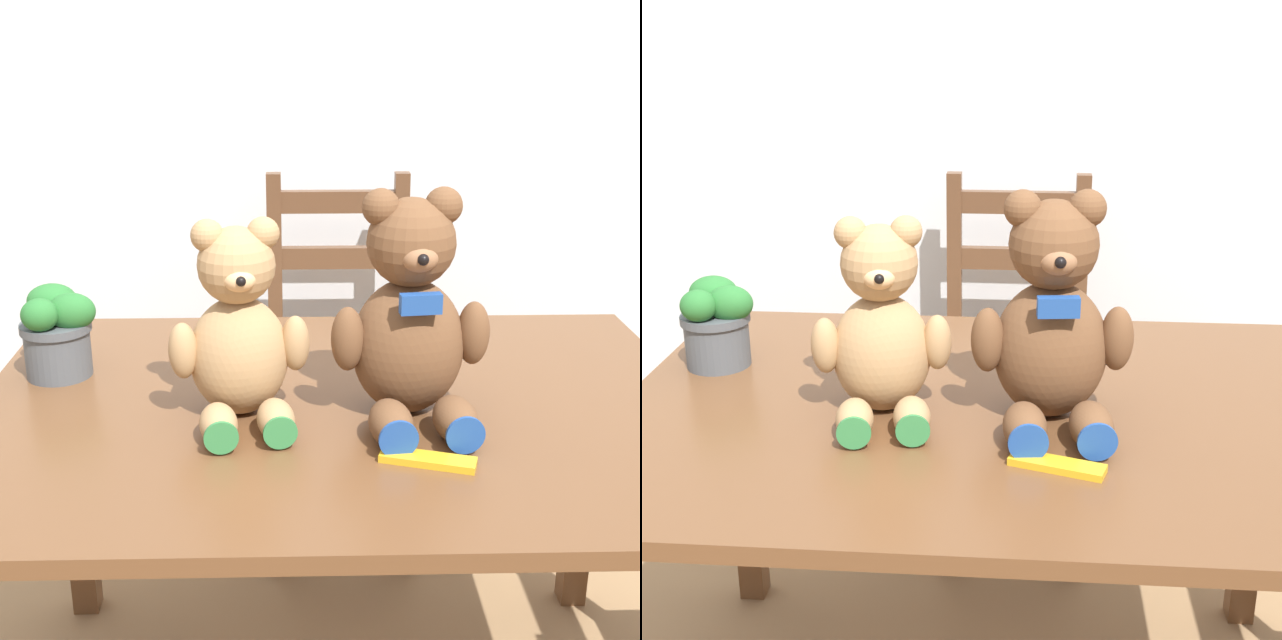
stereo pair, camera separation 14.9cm
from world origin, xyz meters
The scene contains 7 objects.
wall_back centered at (0.00, 1.61, 1.30)m, with size 8.00×0.04×2.60m, color silver.
dining_table centered at (0.00, 0.47, 0.64)m, with size 1.30×0.94×0.74m.
wooden_chair_behind centered at (0.04, 1.29, 0.47)m, with size 0.39×0.44×0.98m.
teddy_bear_left centered at (-0.17, 0.43, 0.88)m, with size 0.24×0.25×0.34m.
teddy_bear_right centered at (0.11, 0.43, 0.91)m, with size 0.27×0.28×0.39m.
potted_plant centered at (-0.53, 0.61, 0.83)m, with size 0.15×0.14×0.17m.
chocolate_bar centered at (0.12, 0.24, 0.74)m, with size 0.15×0.04×0.01m, color gold.
Camera 2 is at (0.07, -0.97, 1.40)m, focal length 50.00 mm.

